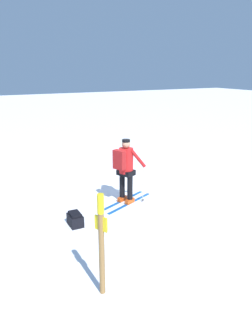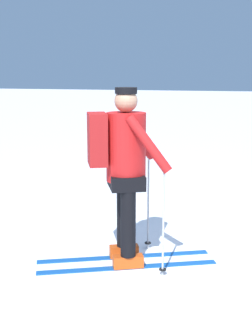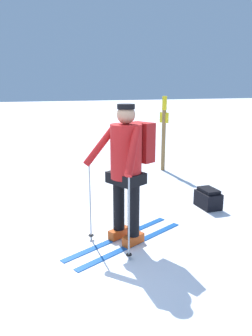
# 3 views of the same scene
# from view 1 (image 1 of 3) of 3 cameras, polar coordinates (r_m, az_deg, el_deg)

# --- Properties ---
(ground_plane) EXTENTS (80.00, 80.00, 0.00)m
(ground_plane) POSITION_cam_1_polar(r_m,az_deg,el_deg) (9.66, 2.79, -4.63)
(ground_plane) COLOR white
(skier) EXTENTS (1.80, 1.06, 1.77)m
(skier) POSITION_cam_1_polar(r_m,az_deg,el_deg) (8.75, -0.11, 0.29)
(skier) COLOR #144C9E
(skier) RESTS_ON ground_plane
(dropped_backpack) EXTENTS (0.30, 0.44, 0.33)m
(dropped_backpack) POSITION_cam_1_polar(r_m,az_deg,el_deg) (7.88, -8.84, -8.83)
(dropped_backpack) COLOR black
(dropped_backpack) RESTS_ON ground_plane
(trail_marker) EXTENTS (0.13, 0.22, 1.75)m
(trail_marker) POSITION_cam_1_polar(r_m,az_deg,el_deg) (5.25, -4.32, -11.87)
(trail_marker) COLOR olive
(trail_marker) RESTS_ON ground_plane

